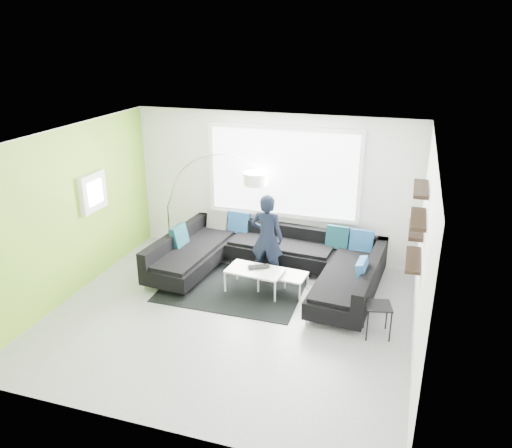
# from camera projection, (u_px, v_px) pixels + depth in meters

# --- Properties ---
(ground) EXTENTS (5.50, 5.50, 0.00)m
(ground) POSITION_uv_depth(u_px,v_px,m) (229.00, 315.00, 7.85)
(ground) COLOR slate
(ground) RESTS_ON ground
(room_shell) EXTENTS (5.54, 5.04, 2.82)m
(room_shell) POSITION_uv_depth(u_px,v_px,m) (234.00, 203.00, 7.37)
(room_shell) COLOR silver
(room_shell) RESTS_ON ground
(sectional_sofa) EXTENTS (4.00, 2.67, 0.82)m
(sectional_sofa) POSITION_uv_depth(u_px,v_px,m) (267.00, 263.00, 8.80)
(sectional_sofa) COLOR black
(sectional_sofa) RESTS_ON ground
(rug) EXTENTS (2.40, 1.75, 0.01)m
(rug) POSITION_uv_depth(u_px,v_px,m) (233.00, 288.00, 8.69)
(rug) COLOR black
(rug) RESTS_ON ground
(coffee_table) EXTENTS (1.29, 0.82, 0.40)m
(coffee_table) POSITION_uv_depth(u_px,v_px,m) (269.00, 280.00, 8.52)
(coffee_table) COLOR white
(coffee_table) RESTS_ON ground
(arc_lamp) EXTENTS (2.03, 0.93, 2.09)m
(arc_lamp) POSITION_uv_depth(u_px,v_px,m) (167.00, 206.00, 9.60)
(arc_lamp) COLOR silver
(arc_lamp) RESTS_ON ground
(side_table) EXTENTS (0.44, 0.44, 0.50)m
(side_table) POSITION_uv_depth(u_px,v_px,m) (377.00, 320.00, 7.26)
(side_table) COLOR black
(side_table) RESTS_ON ground
(person) EXTENTS (0.59, 0.39, 1.59)m
(person) POSITION_uv_depth(u_px,v_px,m) (267.00, 238.00, 8.75)
(person) COLOR black
(person) RESTS_ON ground
(laptop) EXTENTS (0.58, 0.55, 0.03)m
(laptop) POSITION_uv_depth(u_px,v_px,m) (259.00, 268.00, 8.48)
(laptop) COLOR black
(laptop) RESTS_ON coffee_table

